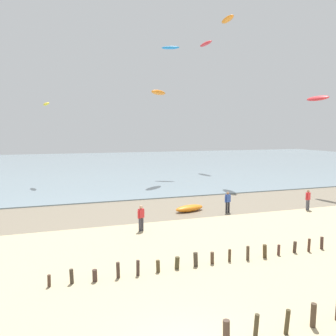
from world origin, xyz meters
TOP-DOWN VIEW (x-y plane):
  - wet_sand_strip at (0.00, 18.40)m, footprint 120.00×7.79m
  - sea at (0.00, 57.30)m, footprint 160.00×70.00m
  - groyne_mid at (3.37, 6.24)m, footprint 14.45×0.36m
  - person_nearest_camera at (9.45, 15.27)m, footprint 0.57×0.27m
  - person_by_waterline at (1.69, 12.72)m, footprint 0.51×0.36m
  - person_left_flank at (16.20, 13.98)m, footprint 0.55×0.31m
  - grounded_kite at (6.72, 16.66)m, footprint 2.77×1.56m
  - kite_aloft_1 at (8.73, 31.93)m, footprint 3.09×3.25m
  - kite_aloft_2 at (-4.45, 34.79)m, footprint 1.12×2.17m
  - kite_aloft_3 at (20.70, 44.21)m, footprint 1.50×3.66m
  - kite_aloft_5 at (22.07, 19.86)m, footprint 1.32×2.77m
  - kite_aloft_6 at (17.31, 30.51)m, footprint 1.33×3.18m
  - kite_aloft_8 at (12.71, 39.01)m, footprint 2.72×1.89m

SIDE VIEW (x-z plane):
  - wet_sand_strip at x=0.00m, z-range 0.00..0.01m
  - sea at x=0.00m, z-range 0.00..0.10m
  - grounded_kite at x=6.72m, z-range 0.00..0.52m
  - groyne_mid at x=3.37m, z-range -0.05..0.68m
  - person_nearest_camera at x=9.45m, z-range 0.06..1.77m
  - person_by_waterline at x=1.69m, z-range 0.06..1.77m
  - person_left_flank at x=16.20m, z-range 0.06..1.77m
  - kite_aloft_2 at x=-4.45m, z-range 9.50..10.03m
  - kite_aloft_5 at x=22.07m, z-range 9.49..10.25m
  - kite_aloft_1 at x=8.73m, z-range 10.96..11.60m
  - kite_aloft_8 at x=12.71m, z-range 18.37..18.79m
  - kite_aloft_6 at x=17.31m, z-range 20.11..20.67m
  - kite_aloft_3 at x=20.70m, z-range 20.56..21.50m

